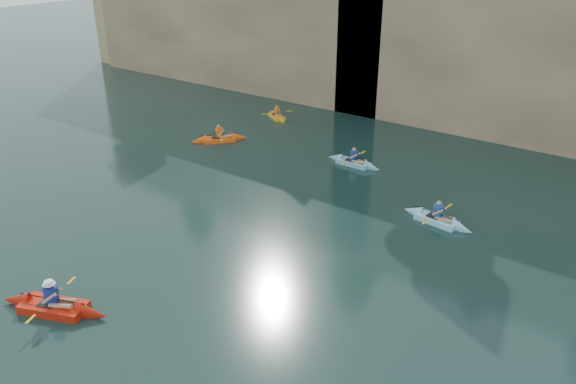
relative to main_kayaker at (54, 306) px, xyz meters
The scene contains 11 objects.
ground 6.36m from the main_kayaker, 19.16° to the left, with size 160.00×160.00×0.00m, color black.
cliff 33.16m from the main_kayaker, 79.41° to the left, with size 70.00×16.00×12.00m, color tan.
cliff_slab_west 28.83m from the main_kayaker, 119.56° to the left, with size 26.00×2.40×10.56m, color tan.
cliff_slab_center 26.53m from the main_kayaker, 72.04° to the left, with size 24.00×2.40×11.40m, color tan.
sea_cave_west 26.92m from the main_kayaker, 116.53° to the left, with size 4.50×1.00×4.00m, color black.
sea_cave_center 24.16m from the main_kayaker, 85.24° to the left, with size 3.50×1.00×3.20m, color black.
main_kayaker is the anchor object (origin of this frame).
kayaker_orange 15.96m from the main_kayaker, 113.10° to the left, with size 2.63×2.91×1.22m.
kayaker_ltblue_near 14.68m from the main_kayaker, 59.25° to the left, with size 3.15×2.39×1.22m.
kayaker_yellow 20.96m from the main_kayaker, 107.14° to the left, with size 2.50×1.86×1.04m.
kayaker_ltblue_mid 16.14m from the main_kayaker, 84.14° to the left, with size 3.05×2.29×1.15m.
Camera 1 is at (8.36, -9.49, 10.89)m, focal length 35.00 mm.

